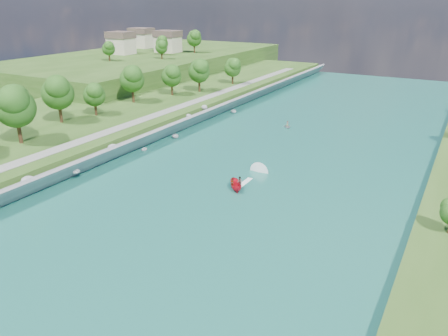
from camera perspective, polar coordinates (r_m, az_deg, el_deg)
The scene contains 11 objects.
ground at distance 61.17m, azimuth -4.75°, elevation -7.17°, with size 260.00×260.00×0.00m, color #2D5119.
river_water at distance 76.84m, azimuth 3.62°, elevation -0.97°, with size 55.00×240.00×0.10m, color #185B4F.
berm_west at distance 106.75m, azimuth -21.30°, elevation 4.95°, with size 45.00×240.00×3.50m, color #2D5119.
ridge_west at distance 181.14m, azimuth -9.74°, elevation 13.13°, with size 60.00×120.00×9.00m, color #2D5119.
riprap_bank at distance 89.34m, azimuth -11.61°, elevation 3.03°, with size 4.34×236.00×4.49m.
riverside_path at distance 93.68m, azimuth -14.52°, elevation 4.76°, with size 3.00×200.00×0.10m, color gray.
ridge_houses at distance 187.91m, azimuth -10.45°, elevation 16.08°, with size 29.50×29.50×8.40m.
trees_west at distance 90.15m, azimuth -26.88°, elevation 6.36°, with size 17.08×150.18×13.66m.
trees_ridge at distance 171.05m, azimuth -7.46°, elevation 15.83°, with size 17.55×40.47×10.32m.
motorboat at distance 71.95m, azimuth 2.12°, elevation -1.89°, with size 3.72×18.87×2.16m.
raft at distance 106.68m, azimuth 8.28°, elevation 5.45°, with size 3.02×3.25×1.54m.
Camera 1 is at (30.86, -44.16, 28.97)m, focal length 35.00 mm.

